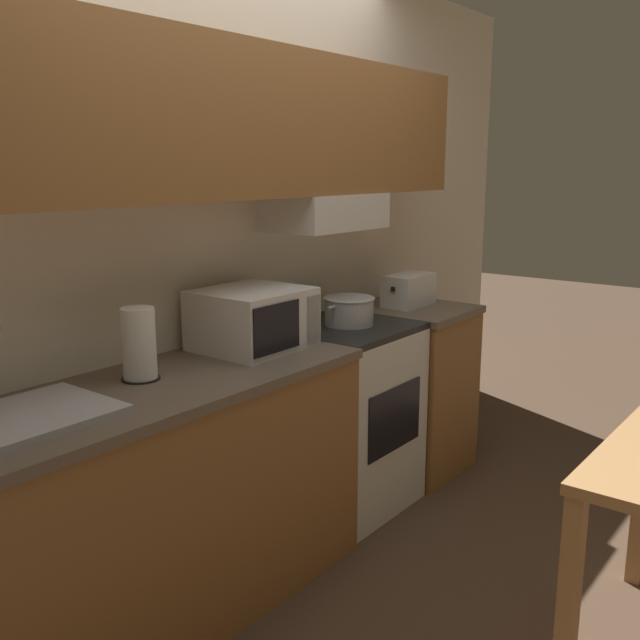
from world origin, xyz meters
The scene contains 10 objects.
ground_plane centered at (0.00, 0.00, 0.00)m, with size 16.00×16.00×0.00m, color #4C3828.
wall_back centered at (0.01, -0.06, 1.49)m, with size 5.21×0.38×2.55m.
lower_counter_main centered at (-0.57, -0.29, 0.44)m, with size 1.68×0.60×0.88m.
lower_counter_right_stub centered at (1.15, -0.29, 0.44)m, with size 0.54×0.60×0.88m.
stove_range centered at (0.57, -0.28, 0.44)m, with size 0.60×0.56×0.88m.
cooking_pot centered at (0.60, -0.28, 0.95)m, with size 0.32×0.24×0.13m.
microwave centered at (0.01, -0.23, 1.00)m, with size 0.42×0.38×0.24m.
toaster centered at (1.16, -0.26, 0.97)m, with size 0.31×0.17×0.17m.
sink_basin centered at (-1.05, -0.29, 0.90)m, with size 0.57×0.37×0.29m.
paper_towel_roll centered at (-0.54, -0.22, 1.01)m, with size 0.13×0.13×0.25m.
Camera 1 is at (-2.03, -2.15, 1.60)m, focal length 40.00 mm.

